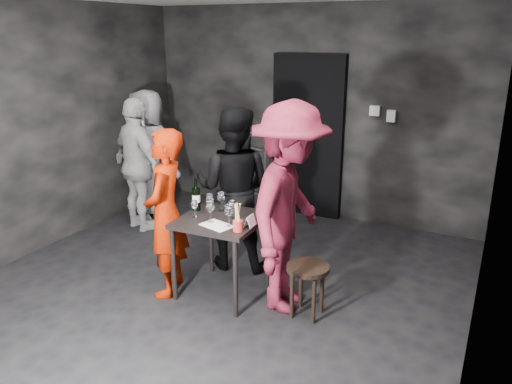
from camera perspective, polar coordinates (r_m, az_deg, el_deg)
The scene contains 25 objects.
floor at distance 4.84m, azimuth -5.24°, elevation -11.33°, with size 4.50×5.00×0.02m, color black.
wall_back at distance 6.55m, azimuth 6.19°, elevation 8.92°, with size 4.50×0.04×2.70m, color black.
wall_left at distance 5.86m, azimuth -24.78°, elevation 6.33°, with size 0.04×5.00×2.70m, color black.
wall_right at distance 3.70m, azimuth 25.16°, elevation 0.33°, with size 0.04×5.00×2.70m, color black.
doorway at distance 6.55m, azimuth 5.91°, elevation 6.26°, with size 0.95×0.10×2.10m, color black.
wallbox_upper at distance 6.24m, azimuth 13.44°, elevation 9.03°, with size 0.12×0.06×0.12m, color #B7B7B2.
wallbox_lower at distance 6.21m, azimuth 15.21°, elevation 8.38°, with size 0.10×0.06×0.14m, color #B7B7B2.
hand_truck at distance 6.89m, azimuth -0.27°, elevation -0.35°, with size 0.36×0.32×1.08m.
tasting_table at distance 4.56m, azimuth -3.96°, elevation -4.12°, with size 0.72×0.72×0.75m.
stool at distance 4.32m, azimuth 5.93°, elevation -9.44°, with size 0.37×0.37×0.47m.
server_red at distance 4.60m, azimuth -10.30°, elevation -2.09°, with size 0.59×0.39×1.62m, color #A31A00.
woman_black at distance 5.03m, azimuth -2.60°, elevation 1.48°, with size 0.91×0.50×1.88m, color black.
man_maroon at distance 4.19m, azimuth 3.89°, elevation 0.73°, with size 1.46×0.68×2.25m, color maroon.
bystander_cream at distance 6.20m, azimuth -13.39°, elevation 3.67°, with size 1.04×0.50×1.78m, color beige.
bystander_grey at distance 6.66m, azimuth -12.25°, elevation 5.03°, with size 0.90×0.49×1.85m, color gray.
tasting_mat at distance 4.35m, azimuth -4.48°, elevation -3.83°, with size 0.28×0.18×0.00m, color white.
wine_glass_a at distance 4.53m, azimuth -7.04°, elevation -1.83°, with size 0.07×0.07×0.18m, color white, non-canonical shape.
wine_glass_b at distance 4.65m, azimuth -5.29°, elevation -1.17°, with size 0.07×0.07×0.19m, color white, non-canonical shape.
wine_glass_c at distance 4.67m, azimuth -4.01°, elevation -0.99°, with size 0.08×0.08×0.20m, color white, non-canonical shape.
wine_glass_d at distance 4.40m, azimuth -5.26°, elevation -2.16°, with size 0.08×0.08×0.21m, color white, non-canonical shape.
wine_glass_e at distance 4.29m, azimuth -3.13°, elevation -2.57°, with size 0.08×0.08×0.22m, color white, non-canonical shape.
wine_glass_f at distance 4.48m, azimuth -2.81°, elevation -1.93°, with size 0.07×0.07×0.18m, color white, non-canonical shape.
wine_bottle at distance 4.70m, azimuth -6.84°, elevation -0.72°, with size 0.08×0.08×0.31m.
breadstick_cup at distance 4.19m, azimuth -2.09°, elevation -2.97°, with size 0.08×0.08×0.26m.
reserved_card at distance 4.32m, azimuth -0.86°, elevation -3.27°, with size 0.08×0.13×0.10m, color white, non-canonical shape.
Camera 1 is at (2.29, -3.56, 2.36)m, focal length 35.00 mm.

